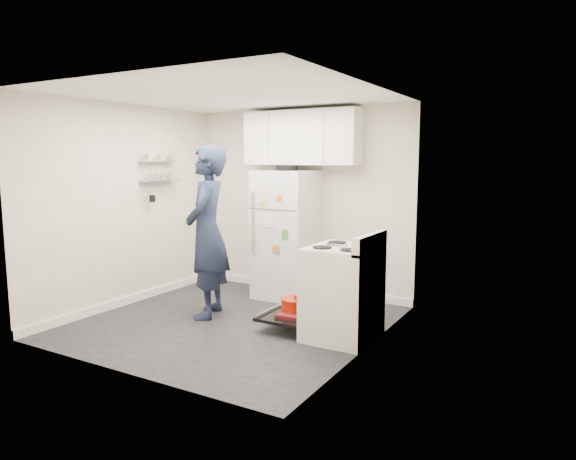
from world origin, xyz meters
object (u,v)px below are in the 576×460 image
Objects in this scene: electric_range at (342,293)px; refrigerator at (287,234)px; person at (207,232)px; open_oven_door at (294,310)px.

electric_range is 1.73m from refrigerator.
person is (-1.65, -0.09, 0.52)m from electric_range.
electric_range reaches higher than open_oven_door.
person is (-0.37, -1.19, 0.14)m from refrigerator.
open_oven_door is at bearing 177.60° from electric_range.
open_oven_door is at bearing 72.95° from person.
person is at bearing -107.17° from refrigerator.
person reaches higher than open_oven_door.
refrigerator is 1.26m from person.
electric_range is 1.73m from person.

